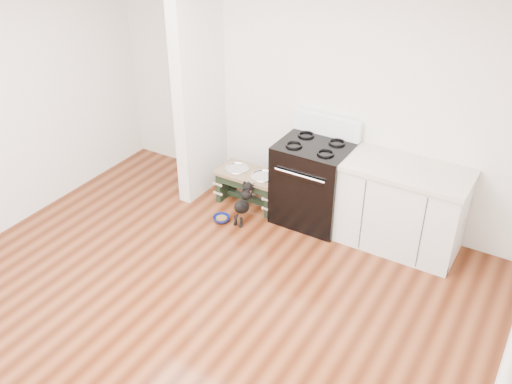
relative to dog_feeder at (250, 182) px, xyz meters
name	(u,v)px	position (x,y,z in m)	size (l,w,h in m)	color
ground	(175,329)	(0.50, -2.06, -0.29)	(5.00, 5.00, 0.00)	#421B0B
room_shell	(158,165)	(0.50, -2.06, 1.33)	(5.00, 5.00, 5.00)	silver
partition_wall	(199,82)	(-0.67, 0.04, 1.06)	(0.15, 0.80, 2.70)	silver
oven_range	(313,181)	(0.75, 0.10, 0.19)	(0.76, 0.69, 1.14)	black
cabinet_run	(402,208)	(1.73, 0.12, 0.16)	(1.24, 0.64, 0.91)	silver
dog_feeder	(250,182)	(0.00, 0.00, 0.00)	(0.75, 0.40, 0.42)	black
puppy	(244,202)	(0.13, -0.34, -0.04)	(0.13, 0.38, 0.45)	black
floor_bowl	(222,219)	(-0.08, -0.48, -0.26)	(0.24, 0.24, 0.06)	navy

